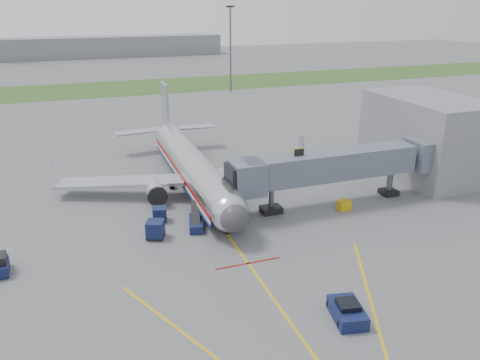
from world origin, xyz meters
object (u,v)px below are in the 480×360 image
object	(u,v)px
pushback_tug	(347,312)
baggage_tug	(0,265)
ramp_worker	(153,182)
airliner	(192,166)
belt_loader	(196,223)

from	to	relation	value
pushback_tug	baggage_tug	size ratio (longest dim) A/B	1.46
pushback_tug	ramp_worker	size ratio (longest dim) A/B	2.24
airliner	ramp_worker	world-z (taller)	airliner
belt_loader	ramp_worker	xyz separation A→B (m)	(-2.22, 11.88, 0.33)
belt_loader	pushback_tug	bearing A→B (deg)	-69.87
ramp_worker	airliner	bearing A→B (deg)	-40.70
pushback_tug	baggage_tug	world-z (taller)	baggage_tug
baggage_tug	belt_loader	size ratio (longest dim) A/B	0.60
pushback_tug	belt_loader	world-z (taller)	belt_loader
airliner	belt_loader	xyz separation A→B (m)	(-2.49, -10.96, -2.15)
baggage_tug	belt_loader	xyz separation A→B (m)	(17.49, 2.79, -0.27)
airliner	ramp_worker	xyz separation A→B (m)	(-4.71, 0.91, -1.83)
pushback_tug	baggage_tug	xyz separation A→B (m)	(-23.98, 14.92, 0.18)
pushback_tug	ramp_worker	xyz separation A→B (m)	(-8.71, 29.58, 0.24)
pushback_tug	airliner	bearing A→B (deg)	97.94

